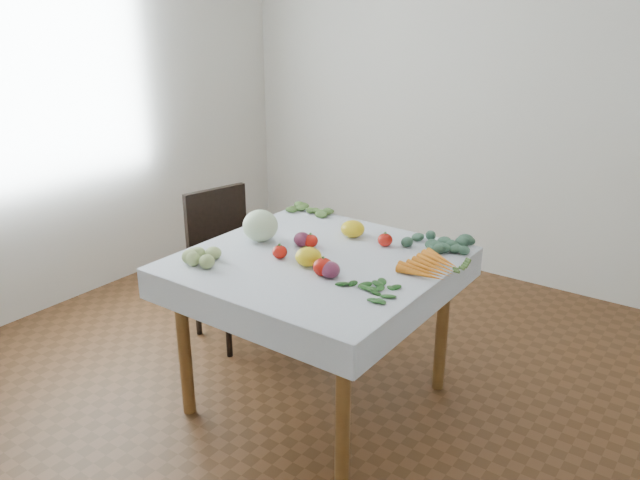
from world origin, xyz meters
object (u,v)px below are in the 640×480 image
object	(u,v)px
cabbage	(260,226)
heirloom_back	(353,229)
chair	(227,254)
table	(317,278)
carrot_bunch	(431,266)

from	to	relation	value
cabbage	heirloom_back	xyz separation A→B (m)	(0.33, 0.31, -0.04)
cabbage	chair	bearing A→B (deg)	152.84
table	cabbage	size ratio (longest dim) A/B	5.86
table	carrot_bunch	xyz separation A→B (m)	(0.48, 0.17, 0.12)
chair	carrot_bunch	distance (m)	1.34
table	chair	xyz separation A→B (m)	(-0.83, 0.26, -0.16)
chair	heirloom_back	distance (m)	0.87
chair	carrot_bunch	xyz separation A→B (m)	(1.31, -0.09, 0.28)
heirloom_back	table	bearing A→B (deg)	-86.99
chair	cabbage	world-z (taller)	cabbage
cabbage	heirloom_back	bearing A→B (deg)	42.44
chair	heirloom_back	bearing A→B (deg)	4.12
cabbage	heirloom_back	distance (m)	0.45
cabbage	table	bearing A→B (deg)	-2.72
table	carrot_bunch	size ratio (longest dim) A/B	3.33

